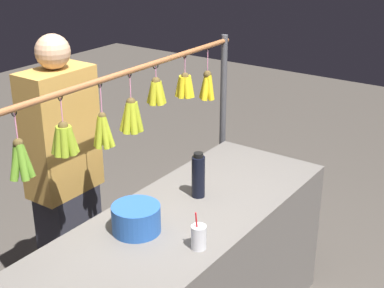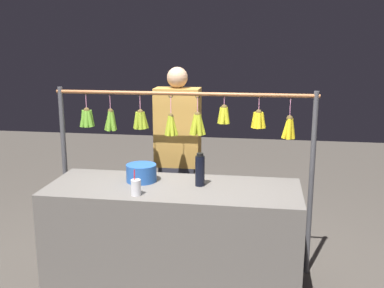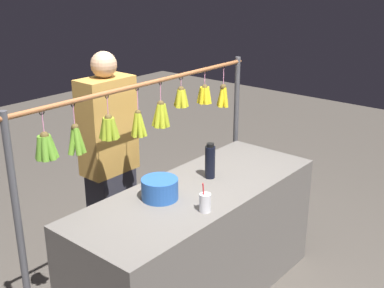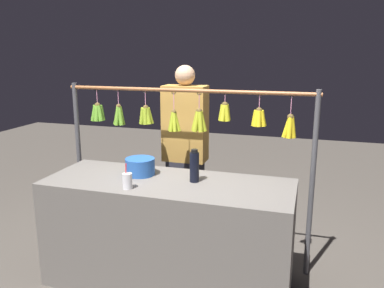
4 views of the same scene
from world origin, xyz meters
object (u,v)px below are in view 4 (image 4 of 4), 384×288
(blue_bucket, at_px, (140,167))
(drink_cup, at_px, (127,181))
(water_bottle, at_px, (194,166))
(vendor_person, at_px, (185,157))

(blue_bucket, bearing_deg, drink_cup, 98.32)
(blue_bucket, xyz_separation_m, drink_cup, (-0.05, 0.34, -0.01))
(blue_bucket, bearing_deg, water_bottle, 175.23)
(drink_cup, xyz_separation_m, vendor_person, (-0.12, -1.03, -0.07))
(vendor_person, bearing_deg, drink_cup, 83.39)
(drink_cup, relative_size, vendor_person, 0.11)
(water_bottle, height_order, drink_cup, water_bottle)
(blue_bucket, relative_size, drink_cup, 1.26)
(water_bottle, bearing_deg, vendor_person, -66.90)
(blue_bucket, xyz_separation_m, vendor_person, (-0.17, -0.69, -0.08))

